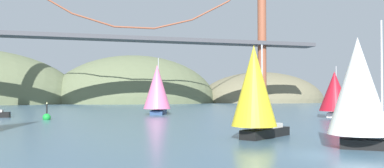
{
  "coord_description": "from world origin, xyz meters",
  "views": [
    {
      "loc": [
        -13.44,
        -19.11,
        3.55
      ],
      "look_at": [
        0.0,
        30.12,
        4.89
      ],
      "focal_mm": 36.01,
      "sensor_mm": 36.0,
      "label": 1
    }
  ],
  "objects_px": {
    "sailboat_yellow_sail": "(255,89)",
    "sailboat_pink_spinnaker": "(157,89)",
    "sailboat_crimson_sail": "(335,93)",
    "channel_buoy": "(47,117)",
    "sailboat_white_mainsail": "(361,90)"
  },
  "relations": [
    {
      "from": "sailboat_white_mainsail",
      "to": "sailboat_crimson_sail",
      "type": "bearing_deg",
      "value": 56.95
    },
    {
      "from": "sailboat_crimson_sail",
      "to": "channel_buoy",
      "type": "height_order",
      "value": "sailboat_crimson_sail"
    },
    {
      "from": "sailboat_yellow_sail",
      "to": "channel_buoy",
      "type": "bearing_deg",
      "value": 122.22
    },
    {
      "from": "sailboat_yellow_sail",
      "to": "sailboat_pink_spinnaker",
      "type": "relative_size",
      "value": 0.76
    },
    {
      "from": "sailboat_yellow_sail",
      "to": "channel_buoy",
      "type": "relative_size",
      "value": 2.88
    },
    {
      "from": "sailboat_white_mainsail",
      "to": "sailboat_pink_spinnaker",
      "type": "bearing_deg",
      "value": 97.0
    },
    {
      "from": "sailboat_pink_spinnaker",
      "to": "sailboat_yellow_sail",
      "type": "bearing_deg",
      "value": -88.45
    },
    {
      "from": "sailboat_pink_spinnaker",
      "to": "channel_buoy",
      "type": "distance_m",
      "value": 19.93
    },
    {
      "from": "sailboat_yellow_sail",
      "to": "sailboat_crimson_sail",
      "type": "relative_size",
      "value": 0.96
    },
    {
      "from": "sailboat_white_mainsail",
      "to": "sailboat_pink_spinnaker",
      "type": "xyz_separation_m",
      "value": [
        -5.5,
        44.79,
        0.67
      ]
    },
    {
      "from": "sailboat_white_mainsail",
      "to": "channel_buoy",
      "type": "relative_size",
      "value": 3.15
    },
    {
      "from": "sailboat_crimson_sail",
      "to": "channel_buoy",
      "type": "distance_m",
      "value": 42.42
    },
    {
      "from": "sailboat_pink_spinnaker",
      "to": "channel_buoy",
      "type": "xyz_separation_m",
      "value": [
        -17.15,
        -9.27,
        -4.13
      ]
    },
    {
      "from": "sailboat_white_mainsail",
      "to": "channel_buoy",
      "type": "distance_m",
      "value": 42.27
    },
    {
      "from": "sailboat_yellow_sail",
      "to": "sailboat_pink_spinnaker",
      "type": "xyz_separation_m",
      "value": [
        -1.03,
        38.13,
        0.57
      ]
    }
  ]
}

